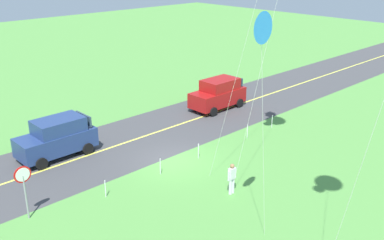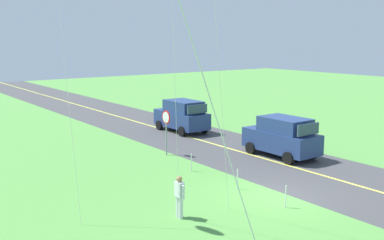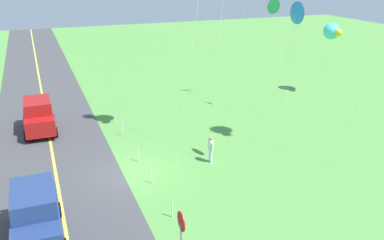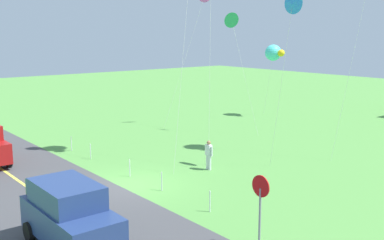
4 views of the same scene
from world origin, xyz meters
The scene contains 10 objects.
ground_plane centered at (0.00, 0.00, -0.05)m, with size 120.00×120.00×0.10m, color #549342.
asphalt_road centered at (0.00, -4.00, 0.00)m, with size 120.00×7.00×0.00m, color #424244.
road_centre_stripe centered at (0.00, -4.00, 0.01)m, with size 120.00×0.16×0.00m, color #E5E04C.
car_suv_foreground centered at (4.38, -5.11, 1.15)m, with size 4.40×2.12×2.24m.
car_parked_east_near centered at (13.47, -4.68, 1.15)m, with size 4.40×2.12×2.24m.
stop_sign centered at (8.48, -0.10, 1.80)m, with size 0.76×0.08×2.56m.
person_adult_near centered at (0.34, 4.64, 0.86)m, with size 0.58×0.22×1.60m.
fence_post_2 centered at (-1.26, 0.70, 0.45)m, with size 0.05×0.05×0.90m, color silver.
fence_post_3 centered at (1.57, 0.70, 0.45)m, with size 0.05×0.05×0.90m, color silver.
fence_post_4 centered at (4.98, 0.70, 0.45)m, with size 0.05×0.05×0.90m, color silver.
Camera 2 is at (-13.09, 13.91, 6.55)m, focal length 43.58 mm.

